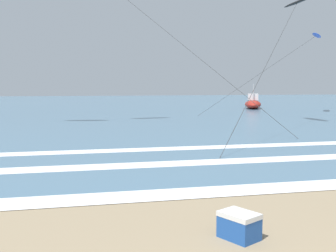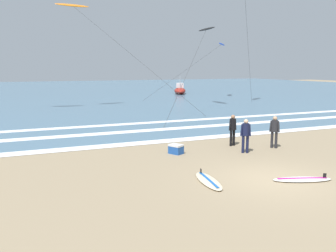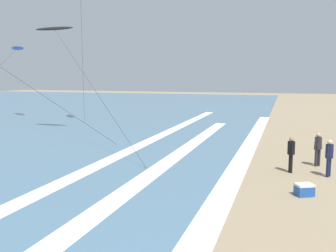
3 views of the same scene
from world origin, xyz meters
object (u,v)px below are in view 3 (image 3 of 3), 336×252
(surfer_left_near, at_px, (291,151))
(kite_black_far_right, at_px, (54,29))
(surfer_background_far, at_px, (318,146))
(surfer_right_near, at_px, (329,155))
(kite_blue_far_left, at_px, (17,49))
(cooler_box, at_px, (304,190))

(surfer_left_near, bearing_deg, kite_black_far_right, 65.83)
(surfer_background_far, bearing_deg, surfer_right_near, -170.88)
(surfer_left_near, bearing_deg, kite_blue_far_left, 60.33)
(surfer_background_far, distance_m, cooler_box, 5.09)
(surfer_background_far, distance_m, kite_blue_far_left, 30.66)
(surfer_background_far, height_order, surfer_right_near, same)
(surfer_left_near, xyz_separation_m, surfer_right_near, (-0.29, -1.54, 0.00))
(cooler_box, bearing_deg, surfer_right_near, -19.54)
(surfer_left_near, height_order, kite_black_far_right, kite_black_far_right)
(kite_blue_far_left, xyz_separation_m, kite_black_far_right, (-7.20, -9.07, 0.76))
(surfer_left_near, height_order, surfer_background_far, same)
(surfer_right_near, bearing_deg, surfer_background_far, 9.12)
(surfer_right_near, height_order, kite_black_far_right, kite_black_far_right)
(surfer_left_near, relative_size, kite_blue_far_left, 0.13)
(kite_black_far_right, height_order, cooler_box, kite_black_far_right)
(kite_blue_far_left, height_order, kite_black_far_right, kite_black_far_right)
(kite_blue_far_left, bearing_deg, cooler_box, -124.50)
(kite_blue_far_left, distance_m, kite_black_far_right, 11.61)
(surfer_right_near, relative_size, cooler_box, 2.13)
(surfer_right_near, distance_m, kite_blue_far_left, 31.79)
(surfer_background_far, bearing_deg, cooler_box, 171.10)
(surfer_left_near, xyz_separation_m, kite_blue_far_left, (14.73, 25.85, 5.94))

